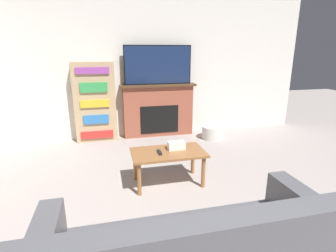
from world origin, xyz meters
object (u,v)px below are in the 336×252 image
at_px(tv, 158,65).
at_px(coffee_table, 168,156).
at_px(storage_basket, 213,132).
at_px(bookshelf, 95,102).
at_px(fireplace, 158,110).

xyz_separation_m(tv, coffee_table, (-0.29, -2.01, -1.03)).
distance_m(coffee_table, storage_basket, 2.03).
xyz_separation_m(coffee_table, bookshelf, (-0.92, 2.01, 0.36)).
height_order(tv, storage_basket, tv).
distance_m(fireplace, storage_basket, 1.17).
relative_size(tv, storage_basket, 3.09).
height_order(fireplace, bookshelf, bookshelf).
height_order(coffee_table, bookshelf, bookshelf).
distance_m(coffee_table, bookshelf, 2.24).
bearing_deg(storage_basket, fireplace, 154.25).
relative_size(bookshelf, storage_basket, 3.53).
relative_size(fireplace, coffee_table, 1.60).
relative_size(fireplace, tv, 1.14).
distance_m(tv, bookshelf, 1.39).
bearing_deg(coffee_table, fireplace, 81.85).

